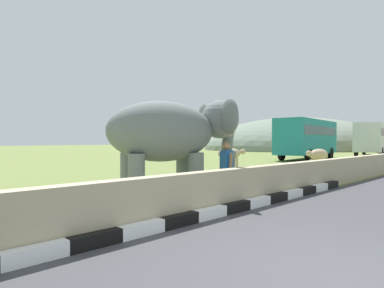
{
  "coord_description": "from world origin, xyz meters",
  "views": [
    {
      "loc": [
        -4.17,
        -1.23,
        1.7
      ],
      "look_at": [
        2.18,
        5.25,
        1.6
      ],
      "focal_mm": 30.3,
      "sensor_mm": 36.0,
      "label": 1
    }
  ],
  "objects_px": {
    "elephant": "(174,133)",
    "cow_near": "(230,154)",
    "bus_teal": "(307,136)",
    "cow_mid": "(318,155)",
    "person_handler": "(226,167)",
    "bus_white": "(372,137)"
  },
  "relations": [
    {
      "from": "cow_near",
      "to": "cow_mid",
      "type": "relative_size",
      "value": 0.98
    },
    {
      "from": "elephant",
      "to": "cow_mid",
      "type": "relative_size",
      "value": 2.12
    },
    {
      "from": "bus_white",
      "to": "cow_mid",
      "type": "xyz_separation_m",
      "value": [
        -21.74,
        -3.7,
        -1.21
      ]
    },
    {
      "from": "cow_near",
      "to": "bus_teal",
      "type": "bearing_deg",
      "value": 4.66
    },
    {
      "from": "person_handler",
      "to": "bus_teal",
      "type": "relative_size",
      "value": 0.17
    },
    {
      "from": "elephant",
      "to": "person_handler",
      "type": "relative_size",
      "value": 2.46
    },
    {
      "from": "elephant",
      "to": "bus_white",
      "type": "bearing_deg",
      "value": 7.99
    },
    {
      "from": "person_handler",
      "to": "cow_near",
      "type": "distance_m",
      "value": 10.37
    },
    {
      "from": "cow_near",
      "to": "elephant",
      "type": "bearing_deg",
      "value": -149.47
    },
    {
      "from": "elephant",
      "to": "cow_near",
      "type": "bearing_deg",
      "value": 30.53
    },
    {
      "from": "cow_near",
      "to": "person_handler",
      "type": "bearing_deg",
      "value": -141.7
    },
    {
      "from": "elephant",
      "to": "bus_teal",
      "type": "bearing_deg",
      "value": 16.8
    },
    {
      "from": "person_handler",
      "to": "cow_mid",
      "type": "bearing_deg",
      "value": 10.15
    },
    {
      "from": "person_handler",
      "to": "cow_near",
      "type": "xyz_separation_m",
      "value": [
        8.14,
        6.43,
        -0.06
      ]
    },
    {
      "from": "bus_teal",
      "to": "cow_near",
      "type": "distance_m",
      "value": 12.42
    },
    {
      "from": "elephant",
      "to": "person_handler",
      "type": "xyz_separation_m",
      "value": [
        1.3,
        -0.86,
        -0.98
      ]
    },
    {
      "from": "bus_teal",
      "to": "bus_white",
      "type": "height_order",
      "value": "same"
    },
    {
      "from": "bus_white",
      "to": "elephant",
      "type": "bearing_deg",
      "value": -172.01
    },
    {
      "from": "elephant",
      "to": "bus_teal",
      "type": "relative_size",
      "value": 0.42
    },
    {
      "from": "person_handler",
      "to": "bus_teal",
      "type": "bearing_deg",
      "value": 19.97
    },
    {
      "from": "bus_teal",
      "to": "cow_mid",
      "type": "height_order",
      "value": "bus_teal"
    },
    {
      "from": "person_handler",
      "to": "cow_mid",
      "type": "distance_m",
      "value": 10.41
    }
  ]
}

